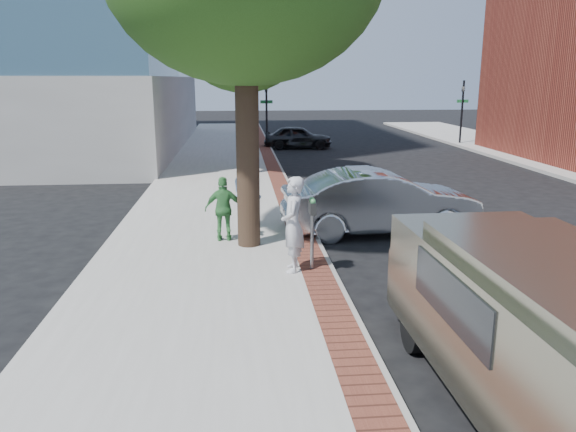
{
  "coord_description": "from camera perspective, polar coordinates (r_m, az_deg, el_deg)",
  "views": [
    {
      "loc": [
        -0.83,
        -10.68,
        3.93
      ],
      "look_at": [
        0.17,
        0.34,
        1.2
      ],
      "focal_mm": 35.0,
      "sensor_mm": 36.0,
      "label": 1
    }
  ],
  "objects": [
    {
      "name": "sidewalk",
      "position": [
        19.08,
        -7.09,
        2.1
      ],
      "size": [
        5.0,
        60.0,
        0.15
      ],
      "primitive_type": "cube",
      "color": "#9E9991",
      "rests_on": "ground"
    },
    {
      "name": "person_gray",
      "position": [
        11.1,
        0.5,
        -0.87
      ],
      "size": [
        0.53,
        0.74,
        1.92
      ],
      "primitive_type": "imported",
      "rotation": [
        0.0,
        0.0,
        -1.68
      ],
      "color": "silver",
      "rests_on": "sidewalk"
    },
    {
      "name": "parking_meter",
      "position": [
        11.19,
        2.48,
        -0.25
      ],
      "size": [
        0.12,
        0.32,
        1.47
      ],
      "color": "gray",
      "rests_on": "sidewalk"
    },
    {
      "name": "curb",
      "position": [
        19.17,
        0.55,
        2.25
      ],
      "size": [
        0.1,
        60.0,
        0.15
      ],
      "primitive_type": "cube",
      "color": "gray",
      "rests_on": "ground"
    },
    {
      "name": "tree_far",
      "position": [
        22.72,
        -4.55,
        17.26
      ],
      "size": [
        4.8,
        4.8,
        7.14
      ],
      "color": "black",
      "rests_on": "sidewalk"
    },
    {
      "name": "brick_strip",
      "position": [
        19.12,
        -0.49,
        2.47
      ],
      "size": [
        0.6,
        60.0,
        0.01
      ],
      "primitive_type": "cube",
      "color": "brown",
      "rests_on": "sidewalk"
    },
    {
      "name": "person_green",
      "position": [
        13.34,
        -6.52,
        0.72
      ],
      "size": [
        0.91,
        0.4,
        1.54
      ],
      "primitive_type": "imported",
      "rotation": [
        0.0,
        0.0,
        3.12
      ],
      "color": "#408E47",
      "rests_on": "sidewalk"
    },
    {
      "name": "signal_near",
      "position": [
        32.77,
        -2.2,
        10.9
      ],
      "size": [
        0.7,
        0.15,
        3.8
      ],
      "color": "black",
      "rests_on": "ground"
    },
    {
      "name": "signal_far",
      "position": [
        35.34,
        17.28,
        10.52
      ],
      "size": [
        0.7,
        0.15,
        3.8
      ],
      "color": "black",
      "rests_on": "ground"
    },
    {
      "name": "ground",
      "position": [
        11.41,
        -0.69,
        -6.28
      ],
      "size": [
        120.0,
        120.0,
        0.0
      ],
      "primitive_type": "plane",
      "color": "black",
      "rests_on": "ground"
    },
    {
      "name": "sedan_silver",
      "position": [
        14.62,
        9.41,
        1.41
      ],
      "size": [
        5.11,
        2.04,
        1.65
      ],
      "primitive_type": "imported",
      "rotation": [
        0.0,
        0.0,
        1.63
      ],
      "color": "silver",
      "rests_on": "ground"
    },
    {
      "name": "van",
      "position": [
        7.37,
        23.81,
        -9.82
      ],
      "size": [
        2.18,
        5.56,
        2.03
      ],
      "rotation": [
        0.0,
        0.0,
        0.01
      ],
      "color": "gray",
      "rests_on": "ground"
    },
    {
      "name": "bg_car",
      "position": [
        32.31,
        1.01,
        8.03
      ],
      "size": [
        3.97,
        1.88,
        1.31
      ],
      "primitive_type": "imported",
      "rotation": [
        0.0,
        0.0,
        1.48
      ],
      "color": "black",
      "rests_on": "ground"
    },
    {
      "name": "office_base",
      "position": [
        34.92,
        -25.94,
        9.32
      ],
      "size": [
        18.2,
        22.2,
        4.0
      ],
      "primitive_type": "cube",
      "color": "gray",
      "rests_on": "ground"
    },
    {
      "name": "person_officer",
      "position": [
        14.4,
        -4.18,
        2.2
      ],
      "size": [
        0.91,
        1.02,
        1.76
      ],
      "primitive_type": "imported",
      "rotation": [
        0.0,
        0.0,
        1.9
      ],
      "color": "#8AA9D5",
      "rests_on": "sidewalk"
    }
  ]
}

